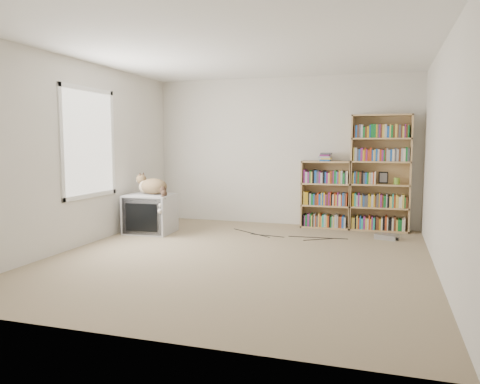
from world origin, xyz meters
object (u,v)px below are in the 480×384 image
(bookcase_short, at_px, (326,197))
(dvd_player, at_px, (387,237))
(bookcase_tall, at_px, (380,176))
(cat, at_px, (154,189))
(crt_tv, at_px, (151,214))

(bookcase_short, relative_size, dvd_player, 3.56)
(bookcase_tall, xyz_separation_m, dvd_player, (0.12, -0.68, -0.84))
(cat, bearing_deg, dvd_player, 15.27)
(crt_tv, xyz_separation_m, cat, (0.08, -0.00, 0.39))
(crt_tv, xyz_separation_m, bookcase_tall, (3.41, 1.26, 0.57))
(bookcase_tall, distance_m, bookcase_short, 0.92)
(crt_tv, height_order, dvd_player, crt_tv)
(bookcase_tall, xyz_separation_m, bookcase_short, (-0.85, -0.00, -0.37))
(bookcase_short, bearing_deg, cat, -153.12)
(crt_tv, height_order, bookcase_tall, bookcase_tall)
(crt_tv, bearing_deg, bookcase_short, 22.92)
(crt_tv, bearing_deg, dvd_player, 6.12)
(crt_tv, relative_size, bookcase_tall, 0.39)
(crt_tv, relative_size, dvd_player, 2.34)
(cat, height_order, bookcase_short, bookcase_short)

